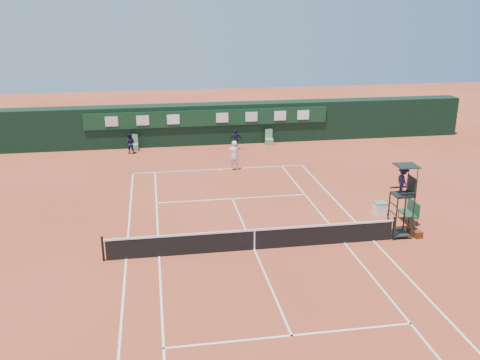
% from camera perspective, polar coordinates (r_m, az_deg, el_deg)
% --- Properties ---
extents(ground, '(90.00, 90.00, 0.00)m').
position_cam_1_polar(ground, '(23.49, 1.54, -7.43)').
color(ground, '#B3482A').
rests_on(ground, ground).
extents(court_lines, '(11.05, 23.85, 0.01)m').
position_cam_1_polar(court_lines, '(23.49, 1.54, -7.42)').
color(court_lines, silver).
rests_on(court_lines, ground).
extents(tennis_net, '(12.90, 0.10, 1.10)m').
position_cam_1_polar(tennis_net, '(23.27, 1.55, -6.31)').
color(tennis_net, black).
rests_on(tennis_net, ground).
extents(back_wall, '(40.00, 1.65, 3.00)m').
position_cam_1_polar(back_wall, '(40.63, -3.47, 6.03)').
color(back_wall, black).
rests_on(back_wall, ground).
extents(linesman_chair_left, '(0.55, 0.50, 1.15)m').
position_cam_1_polar(linesman_chair_left, '(39.51, -11.21, 3.57)').
color(linesman_chair_left, '#62966A').
rests_on(linesman_chair_left, ground).
extents(linesman_chair_right, '(0.55, 0.50, 1.15)m').
position_cam_1_polar(linesman_chair_right, '(40.41, 3.13, 4.23)').
color(linesman_chair_right, '#629671').
rests_on(linesman_chair_right, ground).
extents(umpire_chair, '(0.96, 0.95, 3.42)m').
position_cam_1_polar(umpire_chair, '(24.93, 17.02, -0.60)').
color(umpire_chair, black).
rests_on(umpire_chair, ground).
extents(player_bench, '(0.55, 1.20, 1.10)m').
position_cam_1_polar(player_bench, '(27.34, 17.72, -3.14)').
color(player_bench, '#183D23').
rests_on(player_bench, ground).
extents(tennis_bag, '(0.46, 0.86, 0.31)m').
position_cam_1_polar(tennis_bag, '(26.05, 18.13, -5.33)').
color(tennis_bag, black).
rests_on(tennis_bag, ground).
extents(cooler, '(0.57, 0.57, 0.65)m').
position_cam_1_polar(cooler, '(28.02, 14.69, -2.92)').
color(cooler, white).
rests_on(cooler, ground).
extents(tennis_ball, '(0.07, 0.07, 0.07)m').
position_cam_1_polar(tennis_ball, '(31.34, 1.32, -0.56)').
color(tennis_ball, yellow).
rests_on(tennis_ball, ground).
extents(player, '(0.73, 0.51, 1.93)m').
position_cam_1_polar(player, '(34.02, -0.63, 2.64)').
color(player, white).
rests_on(player, ground).
extents(ball_kid_left, '(0.80, 0.68, 1.47)m').
position_cam_1_polar(ball_kid_left, '(38.66, -11.63, 3.85)').
color(ball_kid_left, black).
rests_on(ball_kid_left, ground).
extents(ball_kid_right, '(0.93, 0.55, 1.48)m').
position_cam_1_polar(ball_kid_right, '(38.90, -0.45, 4.34)').
color(ball_kid_right, black).
rests_on(ball_kid_right, ground).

